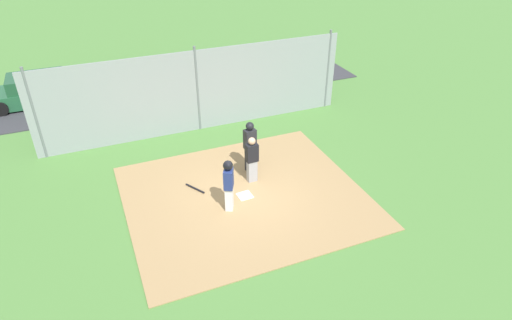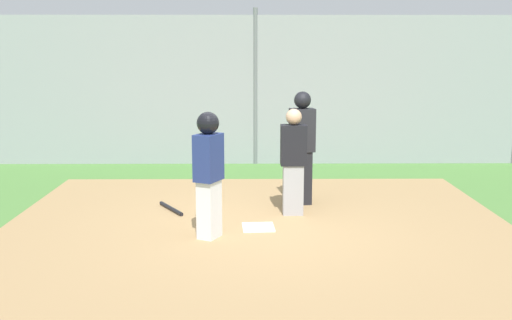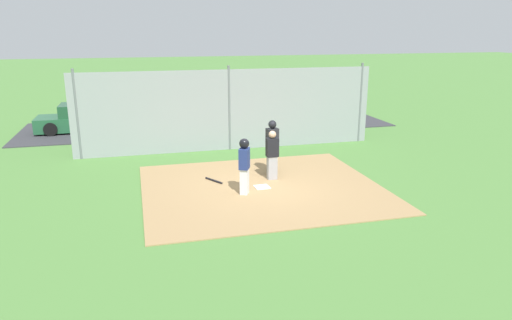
% 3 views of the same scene
% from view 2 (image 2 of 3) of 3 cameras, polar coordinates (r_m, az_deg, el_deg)
% --- Properties ---
extents(ground_plane, '(140.00, 140.00, 0.00)m').
position_cam_2_polar(ground_plane, '(8.40, 0.22, -6.68)').
color(ground_plane, '#51843D').
extents(dirt_infield, '(7.20, 6.40, 0.03)m').
position_cam_2_polar(dirt_infield, '(8.39, 0.22, -6.58)').
color(dirt_infield, '#A88456').
rests_on(dirt_infield, ground_plane).
extents(home_plate, '(0.47, 0.47, 0.02)m').
position_cam_2_polar(home_plate, '(8.39, 0.22, -6.42)').
color(home_plate, white).
rests_on(home_plate, dirt_infield).
extents(catcher, '(0.38, 0.26, 1.59)m').
position_cam_2_polar(catcher, '(8.91, 3.58, -0.04)').
color(catcher, '#9E9EA3').
rests_on(catcher, dirt_infield).
extents(umpire, '(0.42, 0.32, 1.81)m').
position_cam_2_polar(umpire, '(9.50, 4.40, 1.42)').
color(umpire, black).
rests_on(umpire, dirt_infield).
extents(runner, '(0.40, 0.46, 1.67)m').
position_cam_2_polar(runner, '(7.77, -4.54, -0.63)').
color(runner, silver).
rests_on(runner, dirt_infield).
extents(baseball_bat, '(0.45, 0.70, 0.06)m').
position_cam_2_polar(baseball_bat, '(9.37, -8.10, -4.59)').
color(baseball_bat, black).
rests_on(baseball_bat, dirt_infield).
extents(backstop_fence, '(12.00, 0.10, 3.35)m').
position_cam_2_polar(backstop_fence, '(13.01, -0.06, 6.63)').
color(backstop_fence, '#93999E').
rests_on(backstop_fence, ground_plane).
extents(parking_lot, '(18.00, 5.20, 0.04)m').
position_cam_2_polar(parking_lot, '(18.18, -0.18, 2.71)').
color(parking_lot, '#38383D').
rests_on(parking_lot, ground_plane).
extents(parked_car_red, '(4.34, 2.17, 1.28)m').
position_cam_2_polar(parked_car_red, '(18.05, 9.23, 4.42)').
color(parked_car_red, maroon).
rests_on(parked_car_red, parking_lot).
extents(parked_car_green, '(4.21, 1.89, 1.28)m').
position_cam_2_polar(parked_car_green, '(19.11, -18.49, 4.34)').
color(parked_car_green, '#235B38').
rests_on(parked_car_green, parking_lot).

